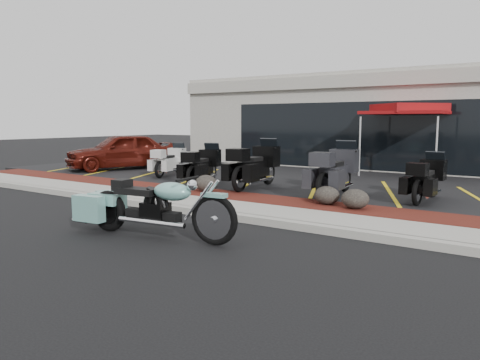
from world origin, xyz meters
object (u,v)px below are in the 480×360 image
Objects in this scene: traffic_cone at (322,170)px; popup_canopy at (408,111)px; touring_white at (179,158)px; parked_car at (121,151)px; hero_cruiser at (214,212)px.

popup_canopy is (2.36, 1.89, 2.07)m from traffic_cone.
parked_car is (-3.05, -0.03, 0.15)m from touring_white.
parked_car is (-9.85, 6.68, 0.30)m from hero_cruiser.
touring_white is at bearing -160.57° from popup_canopy.
traffic_cone is (7.64, 2.44, -0.51)m from parked_car.
touring_white is at bearing 128.03° from hero_cruiser.
parked_car is 1.32× the size of popup_canopy.
traffic_cone is at bearing -77.47° from touring_white.
popup_canopy reaches higher than hero_cruiser.
parked_car is at bearing 75.49° from touring_white.
popup_canopy is at bearing 38.70° from traffic_cone.
hero_cruiser is at bearing -10.21° from parked_car.
popup_canopy is at bearing 81.91° from hero_cruiser.
traffic_cone is (-2.21, 9.13, -0.22)m from hero_cruiser.
parked_car reaches higher than hero_cruiser.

